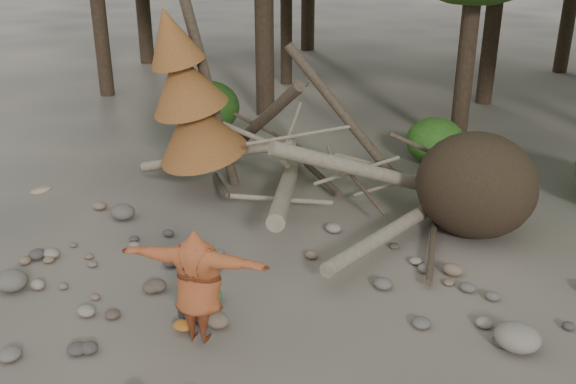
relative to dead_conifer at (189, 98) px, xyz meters
The scene contains 12 objects.
ground 5.05m from the dead_conifer, 47.26° to the right, with size 120.00×120.00×0.00m, color #514C44.
deadfall_pile 5.33m from the dead_conifer, ahead, with size 8.55×5.24×3.30m.
dead_conifer is the anchor object (origin of this frame).
bush_left 4.72m from the dead_conifer, 121.92° to the left, with size 1.80×1.80×1.44m, color #254F15.
bush_mid 6.11m from the dead_conifer, 48.52° to the left, with size 1.40×1.40×1.12m, color #31641D.
frisbee_thrower 5.56m from the dead_conifer, 52.38° to the right, with size 3.32×1.28×2.07m.
backpack 5.24m from the dead_conifer, 53.19° to the right, with size 0.41×0.27×0.27m, color black.
cloth_green 4.82m from the dead_conifer, 50.14° to the right, with size 0.39×0.33×0.15m, color #2A6127.
cloth_orange 5.53m from the dead_conifer, 55.12° to the right, with size 0.30×0.25×0.11m, color #B15B1E.
boulder_front_left 5.00m from the dead_conifer, 92.06° to the right, with size 0.54×0.49×0.32m, color #635C52.
boulder_mid_right 7.78m from the dead_conifer, 17.88° to the right, with size 0.63×0.56×0.38m, color gray.
boulder_mid_left 2.65m from the dead_conifer, 105.29° to the right, with size 0.50×0.45×0.30m, color #5B554D.
Camera 1 is at (4.86, -6.83, 5.37)m, focal length 40.00 mm.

